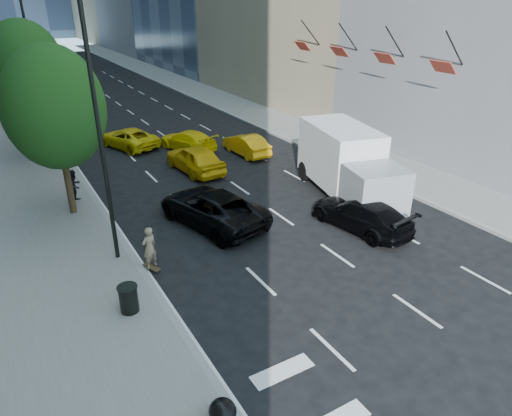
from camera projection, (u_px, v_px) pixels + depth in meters
ground at (317, 262)px, 17.42m from camera, size 160.00×160.00×0.00m
sidewalk_left at (1, 121)px, 36.72m from camera, size 6.00×120.00×0.15m
sidewalk_right at (214, 97)px, 45.41m from camera, size 4.00×120.00×0.15m
lamp_near at (101, 109)px, 15.19m from camera, size 2.13×0.22×10.00m
lamp_far at (34, 54)px, 29.26m from camera, size 2.13×0.22×10.00m
tree_near at (54, 108)px, 19.05m from camera, size 4.20×4.20×7.46m
tree_mid at (26, 69)px, 26.72m from camera, size 4.50×4.50×7.99m
tree_far at (10, 58)px, 37.18m from camera, size 3.90×3.90×6.92m
traffic_signal at (14, 53)px, 43.96m from camera, size 2.48×0.53×5.20m
facade_flags at (363, 51)px, 27.49m from camera, size 1.85×13.30×2.05m
skateboarder at (150, 250)px, 16.63m from camera, size 0.69×0.57×1.63m
black_sedan_lincoln at (212, 208)px, 20.09m from camera, size 3.83×6.00×1.54m
black_sedan_mercedes at (361, 214)px, 19.65m from camera, size 2.58×4.97×1.38m
taxi_a at (195, 158)px, 26.07m from camera, size 2.24×4.75×1.57m
taxi_b at (246, 144)px, 28.98m from camera, size 1.53×3.99×1.30m
taxi_c at (128, 138)px, 30.30m from camera, size 3.53×5.12×1.30m
taxi_d at (187, 140)px, 29.87m from camera, size 3.17×4.71×1.27m
city_bus at (43, 83)px, 42.20m from camera, size 7.03×13.89×3.78m
box_truck at (348, 164)px, 22.38m from camera, size 4.15×7.51×3.40m
pedestrian_a at (75, 186)px, 21.92m from camera, size 0.97×0.97×1.59m
pedestrian_b at (30, 144)px, 27.38m from camera, size 1.25×0.99×1.99m
trash_can at (129, 299)px, 14.33m from camera, size 0.59×0.59×0.88m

